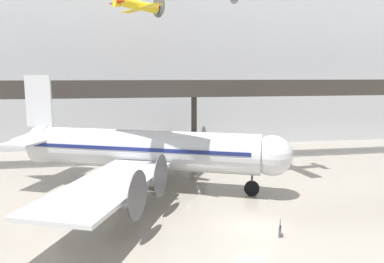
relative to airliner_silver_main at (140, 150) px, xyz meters
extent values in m
plane|color=gray|center=(7.21, -10.77, -3.59)|extent=(260.00, 260.00, 0.00)
cube|color=silver|center=(7.21, 21.29, 10.35)|extent=(140.00, 3.00, 27.87)
cube|color=#38332D|center=(7.21, 10.63, 4.67)|extent=(110.00, 3.20, 0.90)
cube|color=#38332D|center=(7.21, 9.09, 5.67)|extent=(110.00, 0.12, 1.10)
cylinder|color=#38332D|center=(7.21, 11.59, 0.32)|extent=(0.70, 0.70, 7.81)
cylinder|color=silver|center=(0.12, -0.05, 0.05)|extent=(21.25, 11.94, 3.55)
sphere|color=silver|center=(10.83, -4.75, 0.05)|extent=(3.48, 3.48, 3.48)
cone|color=silver|center=(-10.76, 4.72, 0.32)|extent=(5.54, 4.84, 3.26)
cube|color=navy|center=(0.12, -0.05, 0.41)|extent=(19.90, 11.40, 0.32)
cube|color=silver|center=(4.30, 7.61, -0.75)|extent=(10.17, 14.70, 0.28)
cube|color=silver|center=(-2.68, -8.32, -0.75)|extent=(10.17, 14.70, 0.28)
cylinder|color=silver|center=(4.46, 4.21, -0.70)|extent=(2.99, 2.57, 1.70)
cylinder|color=#4C4C51|center=(5.73, 3.66, -0.70)|extent=(1.35, 2.99, 3.24)
cylinder|color=silver|center=(6.35, 8.53, -0.70)|extent=(2.99, 2.57, 1.70)
cylinder|color=#4C4C51|center=(7.62, 7.97, -0.70)|extent=(1.35, 2.99, 3.24)
cylinder|color=silver|center=(-0.08, -6.14, -0.70)|extent=(2.99, 2.57, 1.70)
cylinder|color=#4C4C51|center=(1.19, -6.69, -0.70)|extent=(1.35, 2.99, 3.24)
cylinder|color=silver|center=(-1.97, -10.45, -0.70)|extent=(2.99, 2.57, 1.70)
cylinder|color=#4C4C51|center=(-0.70, -11.00, -0.70)|extent=(1.35, 2.99, 3.24)
cube|color=silver|center=(-9.46, 4.15, 4.31)|extent=(2.62, 1.29, 4.97)
cube|color=silver|center=(-9.13, 4.00, 0.76)|extent=(6.24, 9.56, 0.20)
cylinder|color=#4C4C51|center=(9.34, -4.09, -2.33)|extent=(0.20, 0.20, 1.21)
cylinder|color=black|center=(9.34, -4.09, -2.94)|extent=(1.34, 0.87, 1.30)
cylinder|color=#4C4C51|center=(1.49, 2.45, -2.33)|extent=(0.20, 0.20, 1.21)
cylinder|color=black|center=(1.49, 2.45, -2.94)|extent=(1.34, 0.87, 1.30)
cylinder|color=#4C4C51|center=(-0.79, -2.75, -2.33)|extent=(0.20, 0.20, 1.21)
cylinder|color=black|center=(-0.79, -2.75, -2.94)|extent=(1.34, 0.87, 1.30)
cylinder|color=yellow|center=(0.66, 12.76, 15.01)|extent=(5.07, 3.36, 1.43)
cone|color=red|center=(3.03, 14.01, 15.21)|extent=(1.20, 1.24, 0.95)
cylinder|color=#4C4C51|center=(3.20, 14.10, 15.22)|extent=(1.33, 2.45, 2.76)
cone|color=yellow|center=(-1.54, 11.59, 14.83)|extent=(1.69, 1.47, 1.00)
cube|color=yellow|center=(0.94, 12.90, 14.69)|extent=(4.73, 7.42, 0.10)
cube|color=red|center=(-1.82, 11.44, 15.01)|extent=(1.84, 2.73, 0.06)
cube|color=#4C4C51|center=(8.34, -12.37, -3.24)|extent=(0.31, 0.43, 0.70)
cube|color=#232326|center=(8.34, -12.37, -2.71)|extent=(0.34, 0.73, 0.73)
camera|label=1|loc=(-1.44, -33.96, 6.83)|focal=35.00mm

